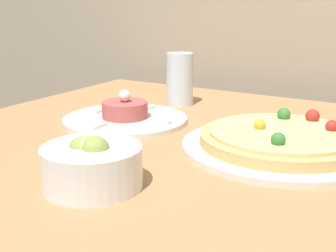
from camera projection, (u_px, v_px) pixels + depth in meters
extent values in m
cube|color=#AD7F51|center=(202.00, 151.00, 0.84)|extent=(1.03, 0.89, 0.03)
cylinder|color=#AD7F51|center=(127.00, 211.00, 1.49)|extent=(0.06, 0.06, 0.75)
cylinder|color=silver|center=(281.00, 147.00, 0.79)|extent=(0.33, 0.33, 0.01)
cylinder|color=#DBB26B|center=(282.00, 139.00, 0.78)|extent=(0.27, 0.27, 0.02)
cylinder|color=#E0C684|center=(282.00, 132.00, 0.78)|extent=(0.24, 0.24, 0.01)
sphere|color=#B22D23|center=(332.00, 126.00, 0.78)|extent=(0.02, 0.02, 0.02)
sphere|color=#387F33|center=(284.00, 114.00, 0.86)|extent=(0.02, 0.02, 0.02)
sphere|color=gold|center=(260.00, 125.00, 0.79)|extent=(0.02, 0.02, 0.02)
sphere|color=#B22D23|center=(313.00, 116.00, 0.84)|extent=(0.03, 0.03, 0.03)
sphere|color=#387F33|center=(278.00, 140.00, 0.71)|extent=(0.02, 0.02, 0.02)
cylinder|color=silver|center=(125.00, 120.00, 0.96)|extent=(0.26, 0.26, 0.01)
cylinder|color=#B2514C|center=(125.00, 110.00, 0.96)|extent=(0.09, 0.09, 0.03)
sphere|color=silver|center=(125.00, 96.00, 0.95)|extent=(0.02, 0.02, 0.02)
cube|color=white|center=(161.00, 122.00, 0.92)|extent=(0.04, 0.02, 0.01)
cube|color=white|center=(148.00, 107.00, 1.03)|extent=(0.02, 0.04, 0.01)
cube|color=white|center=(92.00, 111.00, 1.00)|extent=(0.04, 0.02, 0.01)
cube|color=white|center=(98.00, 126.00, 0.89)|extent=(0.02, 0.04, 0.01)
cylinder|color=white|center=(92.00, 167.00, 0.63)|extent=(0.14, 0.14, 0.06)
sphere|color=#B7BC70|center=(88.00, 149.00, 0.63)|extent=(0.04, 0.04, 0.04)
sphere|color=#8EA34C|center=(95.00, 150.00, 0.62)|extent=(0.04, 0.04, 0.04)
sphere|color=#8EA34C|center=(82.00, 149.00, 0.63)|extent=(0.03, 0.03, 0.03)
cylinder|color=silver|center=(180.00, 79.00, 1.10)|extent=(0.06, 0.06, 0.12)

